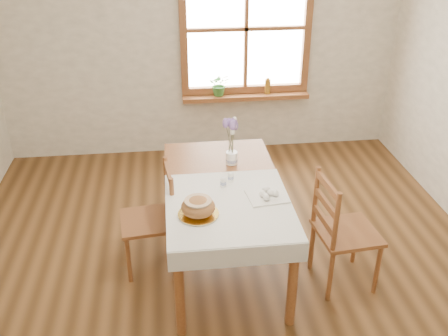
{
  "coord_description": "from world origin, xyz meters",
  "views": [
    {
      "loc": [
        -0.39,
        -3.01,
        2.7
      ],
      "look_at": [
        0.0,
        0.3,
        0.9
      ],
      "focal_mm": 40.0,
      "sensor_mm": 36.0,
      "label": 1
    }
  ],
  "objects_px": {
    "chair_left": "(147,219)",
    "flower_vase": "(232,159)",
    "dining_table": "(224,194)",
    "chair_right": "(347,231)",
    "bread_plate": "(198,214)"
  },
  "relations": [
    {
      "from": "bread_plate",
      "to": "dining_table",
      "type": "bearing_deg",
      "value": 60.93
    },
    {
      "from": "flower_vase",
      "to": "dining_table",
      "type": "bearing_deg",
      "value": -107.27
    },
    {
      "from": "chair_right",
      "to": "bread_plate",
      "type": "distance_m",
      "value": 1.18
    },
    {
      "from": "chair_right",
      "to": "bread_plate",
      "type": "xyz_separation_m",
      "value": [
        -1.14,
        -0.08,
        0.29
      ]
    },
    {
      "from": "dining_table",
      "to": "flower_vase",
      "type": "bearing_deg",
      "value": 72.73
    },
    {
      "from": "chair_left",
      "to": "flower_vase",
      "type": "relative_size",
      "value": 8.42
    },
    {
      "from": "chair_right",
      "to": "chair_left",
      "type": "bearing_deg",
      "value": 70.53
    },
    {
      "from": "bread_plate",
      "to": "flower_vase",
      "type": "height_order",
      "value": "flower_vase"
    },
    {
      "from": "chair_right",
      "to": "bread_plate",
      "type": "height_order",
      "value": "chair_right"
    },
    {
      "from": "bread_plate",
      "to": "flower_vase",
      "type": "distance_m",
      "value": 0.82
    },
    {
      "from": "chair_left",
      "to": "chair_right",
      "type": "distance_m",
      "value": 1.57
    },
    {
      "from": "flower_vase",
      "to": "chair_right",
      "type": "bearing_deg",
      "value": -39.58
    },
    {
      "from": "chair_left",
      "to": "dining_table",
      "type": "bearing_deg",
      "value": 79.33
    },
    {
      "from": "bread_plate",
      "to": "flower_vase",
      "type": "relative_size",
      "value": 2.61
    },
    {
      "from": "chair_right",
      "to": "flower_vase",
      "type": "bearing_deg",
      "value": 44.86
    }
  ]
}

